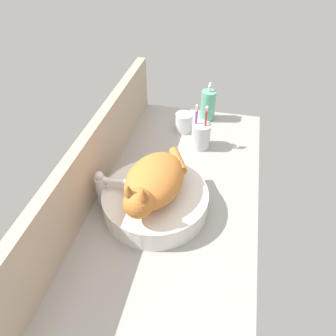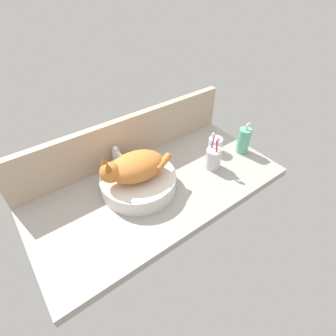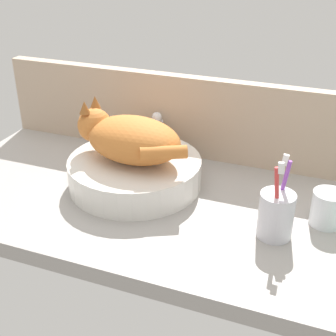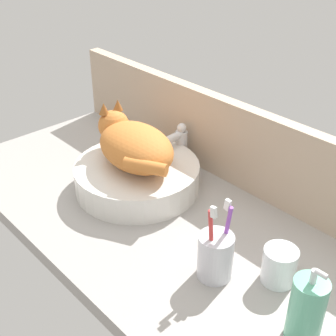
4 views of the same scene
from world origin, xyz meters
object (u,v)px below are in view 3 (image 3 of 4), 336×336
(toothbrush_cup, at_px, (276,214))
(water_glass, at_px, (327,210))
(faucet, at_px, (156,134))
(cat, at_px, (129,138))
(sink_basin, at_px, (135,172))

(toothbrush_cup, xyz_separation_m, water_glass, (0.10, 0.09, -0.02))
(faucet, distance_m, toothbrush_cup, 0.47)
(cat, distance_m, water_glass, 0.50)
(cat, relative_size, water_glass, 3.93)
(faucet, distance_m, water_glass, 0.52)
(cat, distance_m, faucet, 0.18)
(faucet, xyz_separation_m, water_glass, (0.49, -0.17, -0.04))
(sink_basin, bearing_deg, water_glass, -0.77)
(sink_basin, relative_size, toothbrush_cup, 1.83)
(water_glass, bearing_deg, sink_basin, 179.23)
(water_glass, bearing_deg, toothbrush_cup, -139.13)
(sink_basin, relative_size, cat, 1.07)
(cat, height_order, faucet, cat)
(sink_basin, bearing_deg, toothbrush_cup, -14.02)
(sink_basin, height_order, water_glass, water_glass)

